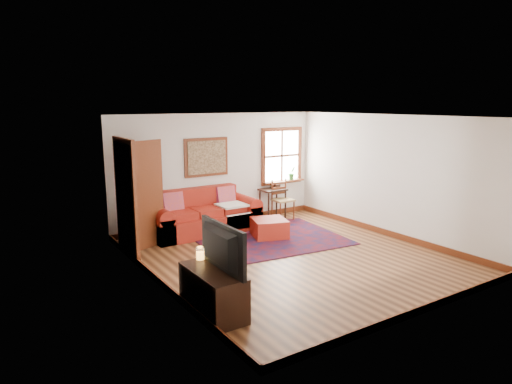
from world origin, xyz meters
TOP-DOWN VIEW (x-y plane):
  - ground at (0.00, 0.00)m, footprint 5.50×5.50m
  - room_envelope at (0.00, 0.02)m, footprint 5.04×5.54m
  - window at (1.78, 2.70)m, footprint 1.18×0.20m
  - doorway at (-2.21, 1.78)m, footprint 0.89×1.08m
  - framed_artwork at (-0.30, 2.71)m, footprint 1.05×0.07m
  - persian_rug at (0.28, 1.10)m, footprint 3.05×2.55m
  - red_leather_sofa at (-0.62, 2.29)m, footprint 2.36×0.97m
  - red_ottoman at (0.35, 1.22)m, footprint 0.84×0.84m
  - side_table at (1.32, 2.48)m, footprint 0.59×0.44m
  - ladder_back_chair at (1.43, 2.27)m, footprint 0.46×0.44m
  - media_cabinet at (-2.24, -1.23)m, footprint 0.49×1.09m
  - television at (-2.22, -1.28)m, footprint 0.14×1.08m
  - candle_hurricane at (-2.19, -0.77)m, footprint 0.12×0.12m

SIDE VIEW (x-z plane):
  - ground at x=0.00m, z-range 0.00..0.00m
  - persian_rug at x=0.28m, z-range 0.00..0.02m
  - red_ottoman at x=0.35m, z-range 0.00..0.38m
  - media_cabinet at x=-2.24m, z-range 0.00..0.60m
  - red_leather_sofa at x=-0.62m, z-range -0.16..0.77m
  - ladder_back_chair at x=1.43m, z-range 0.04..0.99m
  - side_table at x=1.32m, z-range 0.23..0.94m
  - candle_hurricane at x=-2.19m, z-range 0.59..0.77m
  - television at x=-2.22m, z-range 0.60..1.22m
  - doorway at x=-2.21m, z-range 0.00..2.14m
  - window at x=1.78m, z-range 0.62..2.00m
  - framed_artwork at x=-0.30m, z-range 1.13..1.98m
  - room_envelope at x=0.00m, z-range 0.39..2.91m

